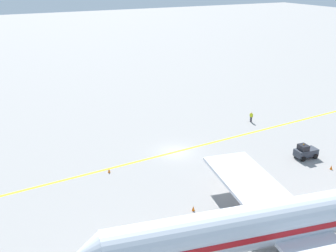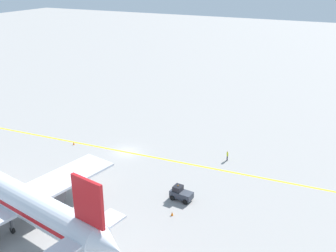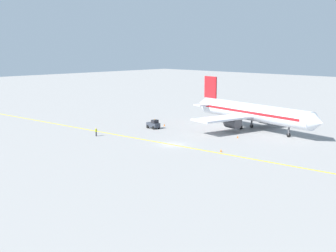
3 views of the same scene
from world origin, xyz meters
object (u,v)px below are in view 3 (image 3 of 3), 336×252
Objects in this scene: airplane_at_gate at (252,112)px; ground_crew_worker at (96,132)px; traffic_cone_near_nose at (164,125)px; traffic_cone_mid_apron at (221,150)px; baggage_tug_dark at (154,124)px; traffic_cone_by_wingtip at (238,137)px.

airplane_at_gate is 32.88m from ground_crew_worker.
traffic_cone_near_nose is 1.00× the size of traffic_cone_mid_apron.
ground_crew_worker is 17.82m from traffic_cone_near_nose.
traffic_cone_near_nose is at bearing -59.68° from airplane_at_gate.
ground_crew_worker is (13.89, -1.94, 0.01)m from baggage_tug_dark.
airplane_at_gate is 11.37× the size of baggage_tug_dark.
traffic_cone_mid_apron is (7.80, 24.40, -0.63)m from baggage_tug_dark.
baggage_tug_dark is 5.66× the size of traffic_cone_by_wingtip.
traffic_cone_by_wingtip is (-3.98, 19.32, -0.63)m from baggage_tug_dark.
traffic_cone_by_wingtip is (-0.11, 19.89, 0.00)m from traffic_cone_near_nose.
baggage_tug_dark is at bearing 172.06° from ground_crew_worker.
traffic_cone_by_wingtip is at bearing 90.32° from traffic_cone_near_nose.
baggage_tug_dark is 1.85× the size of ground_crew_worker.
baggage_tug_dark is (13.54, -15.97, -2.81)m from airplane_at_gate.
airplane_at_gate is at bearing 146.86° from ground_crew_worker.
baggage_tug_dark is 14.02m from ground_crew_worker.
traffic_cone_mid_apron is 12.83m from traffic_cone_by_wingtip.
traffic_cone_near_nose is (-17.76, 1.37, -0.63)m from ground_crew_worker.
traffic_cone_by_wingtip is at bearing 19.31° from airplane_at_gate.
ground_crew_worker reaches higher than traffic_cone_near_nose.
traffic_cone_mid_apron is at bearing 23.33° from traffic_cone_by_wingtip.
ground_crew_worker is at bearing -7.94° from baggage_tug_dark.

